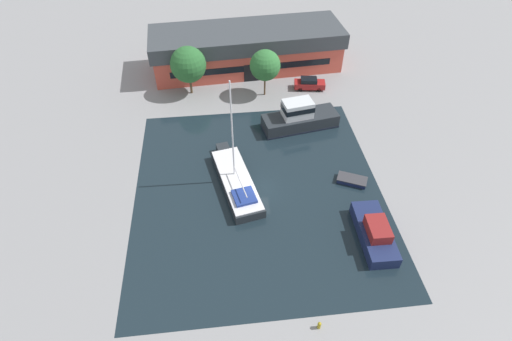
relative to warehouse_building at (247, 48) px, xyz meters
The scene contains 11 objects.
ground_plane 27.20m from the warehouse_building, 92.87° to the right, with size 440.00×440.00×0.00m, color gray.
water_canal 27.20m from the warehouse_building, 92.87° to the right, with size 26.43×29.39×0.01m, color black.
warehouse_building is the anchor object (origin of this frame).
quay_tree_near_building 10.98m from the warehouse_building, 142.47° to the right, with size 4.91×4.91×6.92m.
quay_tree_by_water 8.56m from the warehouse_building, 78.27° to the right, with size 4.19×4.19×6.71m.
parked_car 11.36m from the warehouse_building, 41.64° to the right, with size 4.60×2.37×1.68m.
sailboat_moored 26.17m from the warehouse_building, 98.04° to the right, with size 5.27×11.99×12.72m.
motor_cruiser 17.03m from the warehouse_building, 72.35° to the right, with size 10.07×4.86×3.88m.
small_dinghy 28.38m from the warehouse_building, 71.15° to the right, with size 3.59×2.81×0.55m.
cabin_boat 35.67m from the warehouse_building, 75.33° to the right, with size 2.94×7.28×2.41m.
mooring_bollard 42.73m from the warehouse_building, 87.60° to the right, with size 0.31×0.31×0.80m.
Camera 1 is at (-3.51, -29.51, 31.52)m, focal length 28.00 mm.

